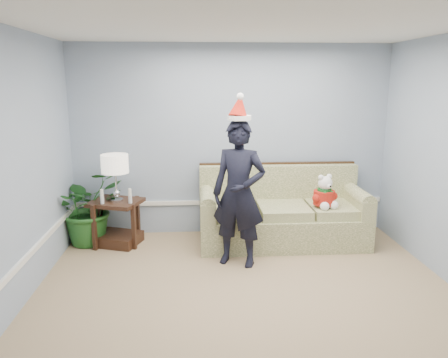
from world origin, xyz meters
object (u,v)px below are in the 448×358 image
side_table (117,227)px  teddy_bear (324,196)px  houseplant (88,207)px  man (239,194)px  sofa (281,215)px  table_lamp (115,166)px

side_table → teddy_bear: 2.82m
houseplant → side_table: bearing=-11.5°
side_table → man: bearing=-25.5°
side_table → man: man is taller
houseplant → man: man is taller
sofa → houseplant: size_ratio=2.18×
side_table → teddy_bear: size_ratio=1.71×
table_lamp → man: bearing=-24.6°
sofa → man: man is taller
table_lamp → houseplant: bearing=163.8°
sofa → table_lamp: (-2.23, -0.00, 0.73)m
table_lamp → sofa: bearing=0.1°
table_lamp → man: 1.73m
sofa → side_table: size_ratio=2.88×
table_lamp → teddy_bear: size_ratio=1.39×
side_table → man: (1.59, -0.76, 0.64)m
houseplant → teddy_bear: houseplant is taller
sofa → teddy_bear: size_ratio=4.93×
sofa → table_lamp: 2.35m
teddy_bear → houseplant: bearing=153.6°
side_table → teddy_bear: teddy_bear is taller
houseplant → table_lamp: bearing=-16.2°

